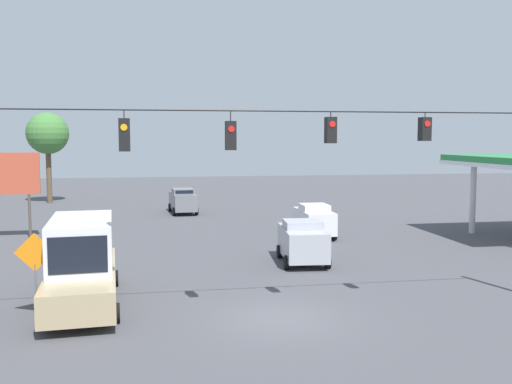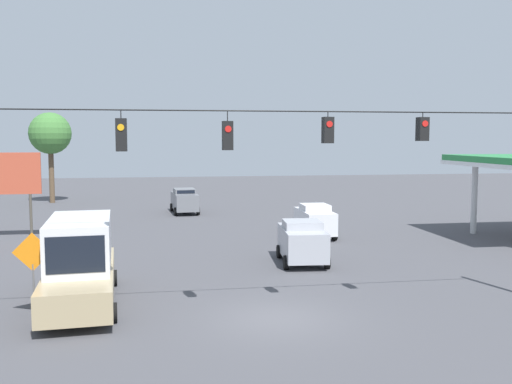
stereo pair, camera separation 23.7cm
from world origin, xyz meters
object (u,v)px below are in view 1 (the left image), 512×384
at_px(traffic_cone_second, 90,276).
at_px(sedan_grey_withflow_deep, 183,200).
at_px(work_zone_sign, 35,259).
at_px(tree_horizon_left, 48,134).
at_px(sedan_white_oncoming_far, 314,220).
at_px(sedan_silver_crossing_near, 303,241).
at_px(traffic_cone_third, 93,265).
at_px(overhead_signal_span, 277,177).
at_px(traffic_cone_fourth, 98,254).
at_px(roadside_billboard, 1,178).
at_px(box_truck_tan_parked_shoulder, 82,262).
at_px(traffic_cone_nearest, 76,294).

bearing_deg(traffic_cone_second, sedan_grey_withflow_deep, -102.20).
height_order(work_zone_sign, tree_horizon_left, tree_horizon_left).
relative_size(sedan_grey_withflow_deep, sedan_white_oncoming_far, 1.15).
bearing_deg(work_zone_sign, sedan_white_oncoming_far, -134.34).
xyz_separation_m(sedan_silver_crossing_near, traffic_cone_third, (9.56, 0.34, -0.71)).
xyz_separation_m(overhead_signal_span, sedan_silver_crossing_near, (-2.99, -8.28, -3.63)).
bearing_deg(traffic_cone_fourth, traffic_cone_third, 90.60).
bearing_deg(sedan_silver_crossing_near, roadside_billboard, -30.17).
distance_m(overhead_signal_span, sedan_silver_crossing_near, 9.52).
bearing_deg(traffic_cone_fourth, sedan_white_oncoming_far, -159.04).
relative_size(traffic_cone_fourth, roadside_billboard, 0.14).
distance_m(traffic_cone_fourth, roadside_billboard, 9.76).
height_order(sedan_white_oncoming_far, traffic_cone_second, sedan_white_oncoming_far).
bearing_deg(box_truck_tan_parked_shoulder, traffic_cone_second, -89.18).
bearing_deg(traffic_cone_fourth, sedan_grey_withflow_deep, -105.85).
bearing_deg(sedan_white_oncoming_far, roadside_billboard, -7.19).
height_order(overhead_signal_span, traffic_cone_fourth, overhead_signal_span).
bearing_deg(tree_horizon_left, traffic_cone_third, 103.47).
xyz_separation_m(sedan_grey_withflow_deep, traffic_cone_second, (4.68, 21.63, -0.67)).
height_order(box_truck_tan_parked_shoulder, sedan_grey_withflow_deep, box_truck_tan_parked_shoulder).
bearing_deg(traffic_cone_nearest, sedan_white_oncoming_far, -135.66).
xyz_separation_m(overhead_signal_span, roadside_billboard, (12.66, -17.38, -1.07)).
distance_m(sedan_grey_withflow_deep, traffic_cone_second, 22.14).
height_order(sedan_silver_crossing_near, sedan_white_oncoming_far, sedan_silver_crossing_near).
height_order(traffic_cone_nearest, traffic_cone_fourth, same).
bearing_deg(tree_horizon_left, sedan_grey_withflow_deep, 141.55).
distance_m(sedan_white_oncoming_far, traffic_cone_second, 15.13).
xyz_separation_m(overhead_signal_span, sedan_grey_withflow_deep, (1.78, -27.43, -3.67)).
bearing_deg(sedan_silver_crossing_near, overhead_signal_span, 70.12).
height_order(box_truck_tan_parked_shoulder, sedan_white_oncoming_far, box_truck_tan_parked_shoulder).
bearing_deg(traffic_cone_third, box_truck_tan_parked_shoulder, 91.80).
bearing_deg(traffic_cone_nearest, sedan_silver_crossing_near, -152.43).
bearing_deg(traffic_cone_second, sedan_silver_crossing_near, -165.35).
height_order(roadside_billboard, tree_horizon_left, tree_horizon_left).
xyz_separation_m(sedan_grey_withflow_deep, work_zone_sign, (5.91, 25.81, 0.97)).
bearing_deg(sedan_white_oncoming_far, traffic_cone_third, 30.72).
bearing_deg(traffic_cone_second, traffic_cone_fourth, -88.30).
distance_m(traffic_cone_nearest, traffic_cone_third, 4.70).
height_order(traffic_cone_second, work_zone_sign, work_zone_sign).
xyz_separation_m(box_truck_tan_parked_shoulder, traffic_cone_fourth, (0.18, -7.28, -1.15)).
relative_size(box_truck_tan_parked_shoulder, work_zone_sign, 2.60).
bearing_deg(tree_horizon_left, traffic_cone_nearest, 101.49).
height_order(traffic_cone_nearest, tree_horizon_left, tree_horizon_left).
distance_m(sedan_silver_crossing_near, roadside_billboard, 18.29).
distance_m(overhead_signal_span, traffic_cone_third, 11.18).
height_order(sedan_white_oncoming_far, traffic_cone_nearest, sedan_white_oncoming_far).
xyz_separation_m(box_truck_tan_parked_shoulder, traffic_cone_third, (0.15, -4.75, -1.15)).
height_order(box_truck_tan_parked_shoulder, roadside_billboard, roadside_billboard).
bearing_deg(box_truck_tan_parked_shoulder, tree_horizon_left, -78.14).
relative_size(box_truck_tan_parked_shoulder, traffic_cone_second, 10.69).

